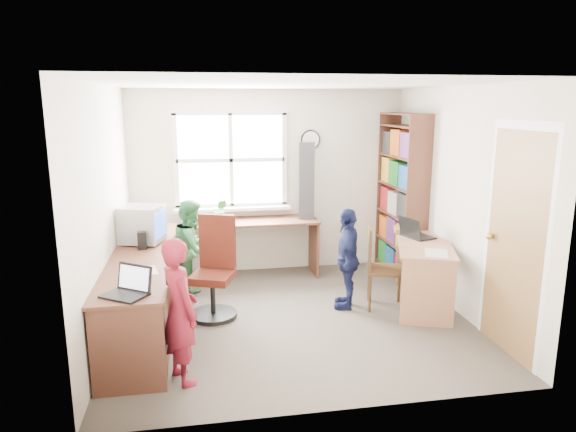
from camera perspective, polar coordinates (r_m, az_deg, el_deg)
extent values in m
cube|color=#423B33|center=(5.53, 0.45, -11.35)|extent=(3.60, 3.40, 0.02)
cube|color=white|center=(5.06, 0.50, 14.59)|extent=(3.60, 3.40, 0.02)
cube|color=beige|center=(6.82, -2.11, 3.82)|extent=(3.60, 0.02, 2.40)
cube|color=beige|center=(3.54, 5.46, -4.34)|extent=(3.60, 0.02, 2.40)
cube|color=beige|center=(5.16, -19.72, 0.30)|extent=(0.02, 3.40, 2.40)
cube|color=beige|center=(5.76, 18.48, 1.59)|extent=(0.02, 3.40, 2.40)
cube|color=white|center=(6.71, -6.35, 6.20)|extent=(1.40, 0.01, 1.20)
cube|color=white|center=(6.71, -6.35, 6.19)|extent=(1.48, 0.04, 1.28)
cube|color=olive|center=(4.92, 23.82, -3.01)|extent=(0.02, 0.82, 2.00)
sphere|color=gold|center=(5.16, 21.49, -2.10)|extent=(0.07, 0.07, 0.07)
cylinder|color=black|center=(6.83, 2.52, 8.47)|extent=(0.26, 0.03, 0.26)
cylinder|color=white|center=(6.81, 2.55, 8.46)|extent=(0.22, 0.01, 0.22)
cube|color=brown|center=(5.32, -15.88, -4.25)|extent=(0.60, 2.70, 0.03)
cube|color=brown|center=(6.60, -3.88, -0.60)|extent=(1.65, 0.56, 0.03)
cube|color=brown|center=(5.44, -15.65, -8.04)|extent=(0.56, 0.03, 0.72)
cube|color=brown|center=(4.23, -17.39, -14.22)|extent=(0.56, 0.03, 0.72)
cube|color=brown|center=(6.69, -14.57, -4.13)|extent=(0.56, 0.03, 0.72)
cube|color=brown|center=(6.82, 2.87, -3.42)|extent=(0.03, 0.52, 0.72)
cube|color=brown|center=(4.56, -16.80, -12.16)|extent=(0.54, 0.45, 0.72)
cube|color=#AB7855|center=(5.85, 14.92, -3.05)|extent=(0.95, 1.36, 0.03)
cube|color=#AB7855|center=(5.39, 15.26, -8.40)|extent=(0.51, 0.20, 0.69)
cube|color=#AB7855|center=(6.52, 14.29, -4.69)|extent=(0.51, 0.20, 0.69)
cube|color=brown|center=(6.32, 14.22, 1.37)|extent=(0.30, 0.02, 2.10)
cube|color=brown|center=(7.23, 11.03, 2.88)|extent=(0.30, 0.02, 2.10)
cube|color=brown|center=(6.67, 12.94, 11.00)|extent=(0.30, 1.00, 0.02)
cube|color=brown|center=(7.01, 12.14, -5.81)|extent=(0.30, 1.00, 0.02)
cube|color=brown|center=(6.91, 12.28, -2.97)|extent=(0.30, 1.00, 0.02)
cube|color=brown|center=(6.82, 12.42, 0.11)|extent=(0.30, 1.00, 0.02)
cube|color=brown|center=(6.75, 12.57, 3.26)|extent=(0.30, 1.00, 0.02)
cube|color=brown|center=(6.70, 12.72, 6.47)|extent=(0.30, 1.00, 0.02)
cube|color=brown|center=(6.67, 12.88, 9.72)|extent=(0.30, 1.00, 0.02)
cube|color=#A4171E|center=(6.70, 13.15, -5.40)|extent=(0.25, 0.28, 0.27)
cube|color=#174F8C|center=(6.98, 12.14, -4.56)|extent=(0.25, 0.30, 0.29)
cube|color=#1C7527|center=(7.24, 11.26, -3.82)|extent=(0.25, 0.26, 0.30)
cube|color=gold|center=(6.60, 13.31, -2.28)|extent=(0.25, 0.28, 0.30)
cube|color=#632E75|center=(6.88, 12.28, -1.55)|extent=(0.25, 0.30, 0.32)
cube|color=#D25A17|center=(7.16, 11.38, -1.12)|extent=(0.25, 0.26, 0.29)
cube|color=black|center=(6.51, 13.48, 1.04)|extent=(0.25, 0.28, 0.32)
cube|color=#BBBAAF|center=(6.80, 12.42, 1.42)|extent=(0.25, 0.30, 0.29)
cube|color=#A4171E|center=(7.08, 11.51, 1.95)|extent=(0.25, 0.26, 0.30)
cube|color=#174F8C|center=(6.45, 13.64, 4.19)|extent=(0.25, 0.28, 0.29)
cube|color=#1C7527|center=(6.74, 12.57, 4.66)|extent=(0.25, 0.30, 0.30)
cube|color=gold|center=(7.02, 11.65, 5.07)|extent=(0.25, 0.26, 0.32)
cube|color=#632E75|center=(6.41, 13.82, 7.63)|extent=(0.25, 0.28, 0.30)
cube|color=#D25A17|center=(6.70, 12.73, 7.95)|extent=(0.25, 0.30, 0.32)
cube|color=black|center=(6.98, 11.78, 8.02)|extent=(0.25, 0.26, 0.29)
cylinder|color=black|center=(5.59, -8.28, -10.79)|extent=(0.64, 0.64, 0.04)
cylinder|color=black|center=(5.52, -8.34, -8.84)|extent=(0.07, 0.07, 0.37)
cube|color=#46160D|center=(5.44, -8.41, -6.74)|extent=(0.53, 0.53, 0.08)
cube|color=#46160D|center=(5.52, -7.86, -2.78)|extent=(0.39, 0.21, 0.59)
cylinder|color=#492F18|center=(5.66, 9.08, -8.51)|extent=(0.04, 0.04, 0.42)
cylinder|color=#492F18|center=(5.69, 12.51, -8.57)|extent=(0.04, 0.04, 0.42)
cylinder|color=#492F18|center=(5.98, 8.98, -7.36)|extent=(0.04, 0.04, 0.42)
cylinder|color=#492F18|center=(6.00, 12.23, -7.42)|extent=(0.04, 0.04, 0.42)
cube|color=#492F18|center=(5.76, 10.79, -5.90)|extent=(0.49, 0.49, 0.04)
cube|color=#492F18|center=(5.68, 9.09, -3.52)|extent=(0.14, 0.37, 0.47)
cube|color=#A9AAAE|center=(5.74, -15.81, -2.78)|extent=(0.36, 0.31, 0.02)
cube|color=#A9AAAE|center=(5.69, -15.92, -0.85)|extent=(0.50, 0.47, 0.39)
cube|color=#3F72F2|center=(5.61, -13.99, -0.92)|extent=(0.10, 0.31, 0.28)
cube|color=black|center=(4.22, -17.70, -8.40)|extent=(0.40, 0.38, 0.02)
cube|color=black|center=(4.27, -16.68, -6.56)|extent=(0.30, 0.23, 0.21)
cube|color=white|center=(4.27, -16.76, -6.59)|extent=(0.26, 0.19, 0.17)
cube|color=black|center=(6.08, 14.27, -2.20)|extent=(0.35, 0.41, 0.02)
cube|color=black|center=(5.97, 13.37, -1.28)|extent=(0.16, 0.35, 0.23)
cube|color=#3F72F2|center=(5.97, 13.44, -1.27)|extent=(0.13, 0.31, 0.19)
cube|color=black|center=(5.48, -15.91, -2.63)|extent=(0.10, 0.10, 0.18)
cube|color=black|center=(5.96, -15.43, -1.33)|extent=(0.12, 0.12, 0.20)
cube|color=black|center=(6.62, 2.06, 3.94)|extent=(0.22, 0.21, 0.99)
cube|color=red|center=(6.28, 13.00, -1.50)|extent=(0.34, 0.34, 0.06)
cube|color=#BAB5B0|center=(4.78, -15.54, -5.91)|extent=(0.25, 0.31, 0.00)
cube|color=#BAB5B0|center=(5.48, 16.16, -3.98)|extent=(0.34, 0.39, 0.00)
imported|color=#317B36|center=(6.52, -7.50, 0.59)|extent=(0.18, 0.15, 0.29)
imported|color=maroon|center=(4.24, -11.94, -10.27)|extent=(0.45, 0.52, 1.20)
imported|color=#327E43|center=(6.00, -10.55, -3.65)|extent=(0.55, 0.65, 1.16)
imported|color=#151B41|center=(5.66, 6.62, -4.70)|extent=(0.46, 0.71, 1.12)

